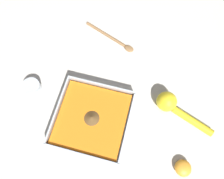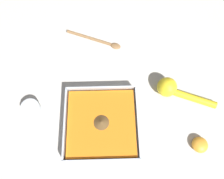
% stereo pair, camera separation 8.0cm
% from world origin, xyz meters
% --- Properties ---
extents(ground_plane, '(4.00, 4.00, 0.00)m').
position_xyz_m(ground_plane, '(0.00, 0.00, 0.00)').
color(ground_plane, beige).
extents(square_dish, '(0.25, 0.25, 0.05)m').
position_xyz_m(square_dish, '(0.02, -0.00, 0.02)').
color(square_dish, silver).
rests_on(square_dish, ground_plane).
extents(spice_bowl, '(0.07, 0.07, 0.03)m').
position_xyz_m(spice_bowl, '(0.27, -0.06, 0.02)').
color(spice_bowl, silver).
rests_on(spice_bowl, ground_plane).
extents(lemon_squeezer, '(0.22, 0.11, 0.07)m').
position_xyz_m(lemon_squeezer, '(-0.24, -0.12, 0.03)').
color(lemon_squeezer, yellow).
rests_on(lemon_squeezer, ground_plane).
extents(lemon_half, '(0.05, 0.05, 0.03)m').
position_xyz_m(lemon_half, '(-0.32, 0.08, 0.01)').
color(lemon_half, orange).
rests_on(lemon_half, ground_plane).
extents(wooden_spoon, '(0.23, 0.10, 0.01)m').
position_xyz_m(wooden_spoon, '(0.04, -0.35, 0.01)').
color(wooden_spoon, olive).
rests_on(wooden_spoon, ground_plane).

